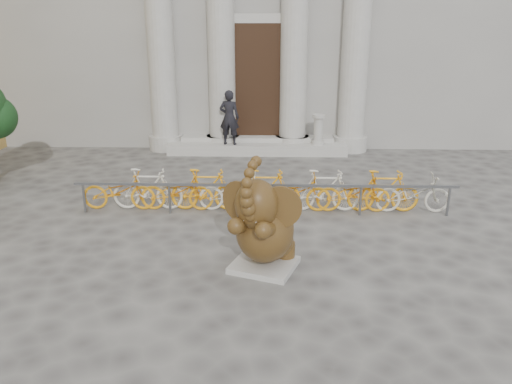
{
  "coord_description": "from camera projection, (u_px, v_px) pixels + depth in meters",
  "views": [
    {
      "loc": [
        0.43,
        -7.21,
        4.15
      ],
      "look_at": [
        0.17,
        1.87,
        1.1
      ],
      "focal_mm": 35.0,
      "sensor_mm": 36.0,
      "label": 1
    }
  ],
  "objects": [
    {
      "name": "ground",
      "position": [
        242.0,
        292.0,
        8.17
      ],
      "size": [
        80.0,
        80.0,
        0.0
      ],
      "primitive_type": "plane",
      "color": "#474442",
      "rests_on": "ground"
    },
    {
      "name": "entrance_steps",
      "position": [
        257.0,
        147.0,
        17.01
      ],
      "size": [
        6.0,
        1.2,
        0.36
      ],
      "primitive_type": "cube",
      "color": "#A8A59E",
      "rests_on": "ground"
    },
    {
      "name": "elephant_statue",
      "position": [
        264.0,
        228.0,
        8.7
      ],
      "size": [
        1.44,
        1.71,
        2.15
      ],
      "rotation": [
        0.0,
        0.0,
        -0.35
      ],
      "color": "#A8A59E",
      "rests_on": "ground"
    },
    {
      "name": "bike_rack",
      "position": [
        265.0,
        190.0,
        11.6
      ],
      "size": [
        8.74,
        0.53,
        1.0
      ],
      "color": "slate",
      "rests_on": "ground"
    },
    {
      "name": "pedestrian",
      "position": [
        229.0,
        118.0,
        16.36
      ],
      "size": [
        0.71,
        0.52,
        1.8
      ],
      "primitive_type": "imported",
      "rotation": [
        0.0,
        0.0,
        2.99
      ],
      "color": "black",
      "rests_on": "entrance_steps"
    },
    {
      "name": "balustrade_post",
      "position": [
        318.0,
        131.0,
        16.47
      ],
      "size": [
        0.41,
        0.41,
        1.0
      ],
      "color": "#A8A59E",
      "rests_on": "entrance_steps"
    }
  ]
}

